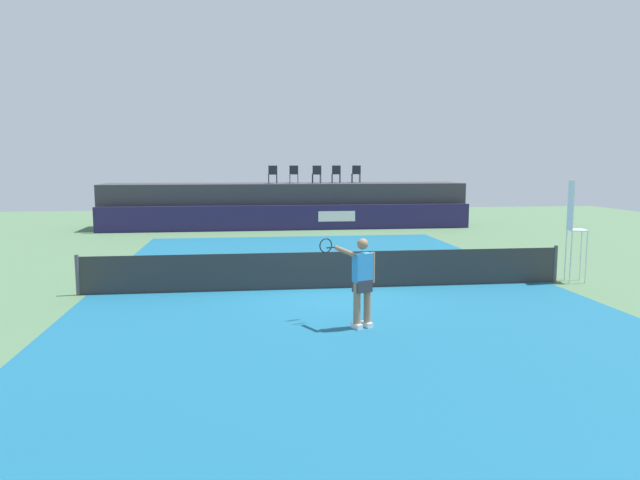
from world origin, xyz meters
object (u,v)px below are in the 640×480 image
object	(u,v)px
spectator_chair_center	(317,173)
net_post_far	(555,264)
spectator_chair_far_left	(273,173)
net_post_near	(77,275)
tennis_ball	(323,257)
tennis_player	(361,279)
spectator_chair_far_right	(356,173)
spectator_chair_left	(294,173)
umpire_chair	(574,224)
spectator_chair_right	(336,173)

from	to	relation	value
spectator_chair_center	net_post_far	size ratio (longest dim) A/B	0.89
spectator_chair_far_left	net_post_near	bearing A→B (deg)	-110.23
net_post_far	tennis_ball	size ratio (longest dim) A/B	14.71
net_post_near	tennis_player	distance (m)	7.34
tennis_ball	spectator_chair_far_right	bearing A→B (deg)	73.36
spectator_chair_center	tennis_player	size ratio (longest dim) A/B	0.50
spectator_chair_left	net_post_far	xyz separation A→B (m)	(5.77, -15.31, -2.19)
spectator_chair_far_left	net_post_near	size ratio (longest dim) A/B	0.89
spectator_chair_left	spectator_chair_center	distance (m)	1.18
spectator_chair_far_left	tennis_ball	distance (m)	10.56
spectator_chair_far_left	spectator_chair_far_right	world-z (taller)	same
umpire_chair	net_post_far	distance (m)	1.19
net_post_near	net_post_far	distance (m)	12.40
spectator_chair_left	net_post_near	size ratio (longest dim) A/B	0.89
tennis_ball	umpire_chair	bearing A→B (deg)	-38.43
spectator_chair_center	net_post_near	size ratio (longest dim) A/B	0.89
spectator_chair_far_right	net_post_near	distance (m)	18.52
spectator_chair_far_left	net_post_far	bearing A→B (deg)	-65.55
spectator_chair_left	spectator_chair_far_right	distance (m)	3.25
spectator_chair_right	tennis_player	xyz separation A→B (m)	(-2.51, -19.05, -1.73)
umpire_chair	net_post_near	world-z (taller)	umpire_chair
net_post_near	tennis_player	xyz separation A→B (m)	(6.30, -3.74, 0.46)
net_post_near	tennis_ball	size ratio (longest dim) A/B	14.71
net_post_far	tennis_player	bearing A→B (deg)	-148.50
spectator_chair_far_right	umpire_chair	distance (m)	15.82
spectator_chair_left	spectator_chair_right	xyz separation A→B (m)	(2.17, -0.00, 0.00)
tennis_ball	tennis_player	bearing A→B (deg)	-92.75
net_post_far	tennis_player	world-z (taller)	tennis_player
tennis_ball	net_post_near	bearing A→B (deg)	-143.79
net_post_near	spectator_chair_far_left	bearing A→B (deg)	69.77
tennis_ball	spectator_chair_center	bearing A→B (deg)	84.08
tennis_ball	net_post_far	bearing A→B (deg)	-40.81
spectator_chair_left	spectator_chair_right	distance (m)	2.17
net_post_near	tennis_player	size ratio (longest dim) A/B	0.56
spectator_chair_far_left	umpire_chair	bearing A→B (deg)	-64.03
spectator_chair_right	umpire_chair	world-z (taller)	spectator_chair_right
tennis_player	spectator_chair_left	bearing A→B (deg)	88.99
spectator_chair_far_left	net_post_near	distance (m)	16.20
net_post_far	umpire_chair	bearing A→B (deg)	2.52
spectator_chair_left	net_post_near	distance (m)	16.83
spectator_chair_far_right	net_post_near	xyz separation A→B (m)	(-9.88, -15.51, -2.19)
tennis_player	net_post_far	bearing A→B (deg)	31.50
tennis_player	umpire_chair	bearing A→B (deg)	29.75
net_post_far	spectator_chair_center	bearing A→B (deg)	107.30
spectator_chair_far_right	spectator_chair_left	bearing A→B (deg)	-176.42
spectator_chair_far_right	spectator_chair_right	bearing A→B (deg)	-169.16
umpire_chair	tennis_player	size ratio (longest dim) A/B	1.56
spectator_chair_far_right	tennis_ball	xyz separation A→B (m)	(-3.17, -10.60, -2.66)
spectator_chair_far_left	spectator_chair_far_right	size ratio (longest dim) A/B	1.00
spectator_chair_far_left	net_post_far	xyz separation A→B (m)	(6.85, -15.06, -2.19)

